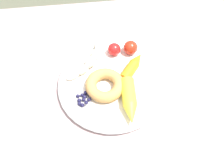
% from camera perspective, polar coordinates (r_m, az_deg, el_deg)
% --- Properties ---
extents(ground_plane, '(6.00, 6.00, 0.00)m').
position_cam_1_polar(ground_plane, '(1.53, 0.80, -16.08)').
color(ground_plane, '#555643').
extents(dining_table, '(1.04, 0.75, 0.75)m').
position_cam_1_polar(dining_table, '(0.93, 1.27, -4.38)').
color(dining_table, '#A68A89').
rests_on(dining_table, ground_plane).
extents(plate, '(0.31, 0.31, 0.02)m').
position_cam_1_polar(plate, '(0.84, 0.00, -0.11)').
color(plate, silver).
rests_on(plate, dining_table).
extents(banana, '(0.12, 0.14, 0.03)m').
position_cam_1_polar(banana, '(0.87, -4.60, 4.36)').
color(banana, beige).
rests_on(banana, plate).
extents(carrot_orange, '(0.09, 0.10, 0.03)m').
position_cam_1_polar(carrot_orange, '(0.85, 4.07, 3.51)').
color(carrot_orange, orange).
rests_on(carrot_orange, plate).
extents(carrot_yellow, '(0.05, 0.14, 0.04)m').
position_cam_1_polar(carrot_yellow, '(0.79, 3.45, -3.34)').
color(carrot_yellow, yellow).
rests_on(carrot_yellow, plate).
extents(donut, '(0.16, 0.16, 0.03)m').
position_cam_1_polar(donut, '(0.81, -1.37, -0.37)').
color(donut, tan).
rests_on(donut, plate).
extents(blueberry_pile, '(0.05, 0.05, 0.02)m').
position_cam_1_polar(blueberry_pile, '(0.81, -5.42, -2.84)').
color(blueberry_pile, '#191638').
rests_on(blueberry_pile, plate).
extents(tomato_near, '(0.04, 0.04, 0.04)m').
position_cam_1_polar(tomato_near, '(0.89, 0.53, 6.80)').
color(tomato_near, red).
rests_on(tomato_near, plate).
extents(tomato_mid, '(0.04, 0.04, 0.04)m').
position_cam_1_polar(tomato_mid, '(0.89, 3.64, 7.10)').
color(tomato_mid, red).
rests_on(tomato_mid, plate).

